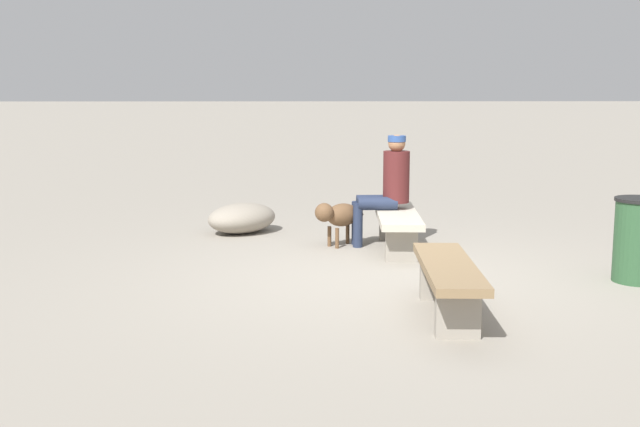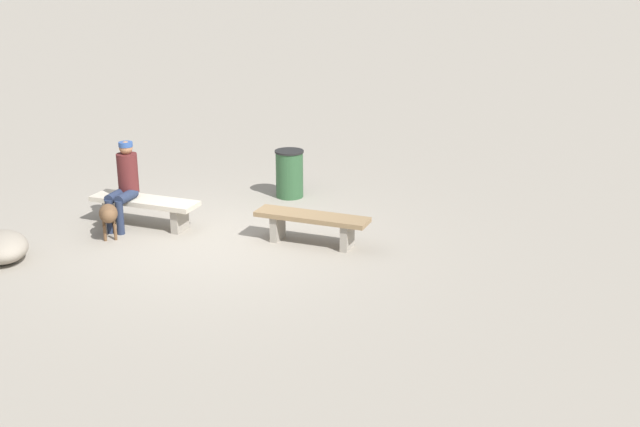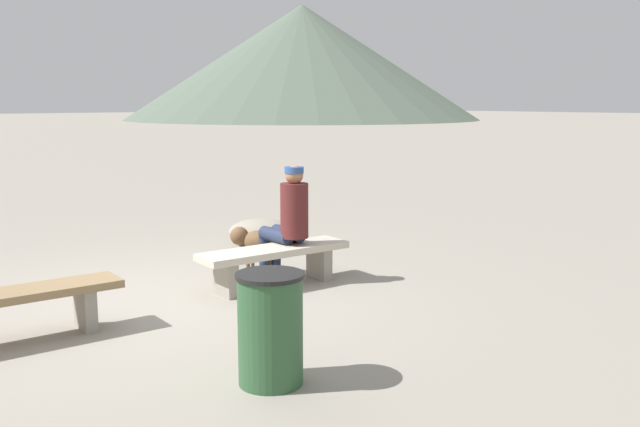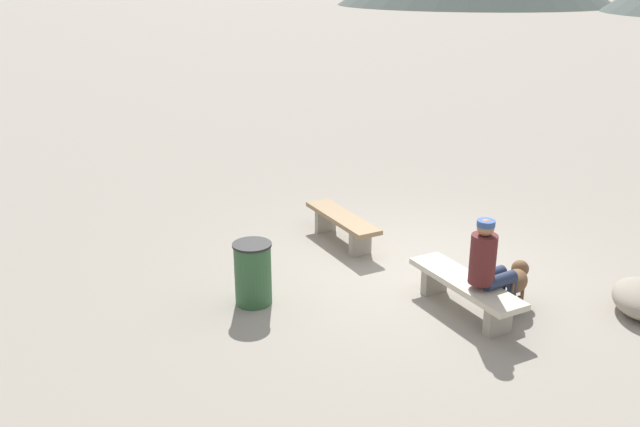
# 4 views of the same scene
# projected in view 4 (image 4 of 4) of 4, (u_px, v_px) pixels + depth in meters

# --- Properties ---
(ground) EXTENTS (210.00, 210.00, 0.06)m
(ground) POSITION_uv_depth(u_px,v_px,m) (414.00, 271.00, 9.17)
(ground) COLOR gray
(bench_left) EXTENTS (1.62, 0.48, 0.43)m
(bench_left) POSITION_uv_depth(u_px,v_px,m) (342.00, 222.00, 9.95)
(bench_left) COLOR gray
(bench_left) RESTS_ON ground
(bench_right) EXTENTS (1.68, 0.53, 0.42)m
(bench_right) POSITION_uv_depth(u_px,v_px,m) (465.00, 288.00, 7.90)
(bench_right) COLOR gray
(bench_right) RESTS_ON ground
(seated_person) EXTENTS (0.32, 0.65, 1.26)m
(seated_person) POSITION_uv_depth(u_px,v_px,m) (489.00, 264.00, 7.61)
(seated_person) COLOR #511E1E
(seated_person) RESTS_ON ground
(dog) EXTENTS (0.48, 0.58, 0.52)m
(dog) POSITION_uv_depth(u_px,v_px,m) (517.00, 279.00, 8.04)
(dog) COLOR brown
(dog) RESTS_ON ground
(trash_bin) EXTENTS (0.47, 0.47, 0.78)m
(trash_bin) POSITION_uv_depth(u_px,v_px,m) (253.00, 273.00, 8.10)
(trash_bin) COLOR #2D5633
(trash_bin) RESTS_ON ground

